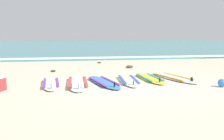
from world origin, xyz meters
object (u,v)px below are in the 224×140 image
at_px(surfboard_1, 78,83).
at_px(surfboard_3, 128,80).
at_px(surfboard_0, 51,84).
at_px(surfboard_4, 149,78).
at_px(surfboard_5, 173,78).
at_px(beach_ball, 222,83).
at_px(surfboard_2, 103,82).

distance_m(surfboard_1, surfboard_3, 1.54).
bearing_deg(surfboard_0, surfboard_1, -0.71).
relative_size(surfboard_1, surfboard_4, 1.14).
xyz_separation_m(surfboard_0, surfboard_3, (2.28, 0.14, -0.00)).
bearing_deg(surfboard_5, surfboard_1, -173.29).
relative_size(surfboard_4, surfboard_5, 0.92).
relative_size(surfboard_4, beach_ball, 9.76).
bearing_deg(beach_ball, surfboard_0, 166.30).
bearing_deg(surfboard_0, surfboard_3, 3.49).
height_order(surfboard_3, beach_ball, beach_ball).
height_order(surfboard_1, surfboard_2, same).
distance_m(surfboard_0, surfboard_5, 3.84).
bearing_deg(surfboard_2, surfboard_5, 8.77).
bearing_deg(surfboard_3, surfboard_2, -169.50).
bearing_deg(surfboard_5, beach_ball, -62.94).
bearing_deg(surfboard_4, surfboard_2, -166.31).
distance_m(surfboard_0, surfboard_2, 1.49).
height_order(surfboard_2, beach_ball, beach_ball).
xyz_separation_m(surfboard_1, surfboard_5, (3.07, 0.36, -0.00)).
bearing_deg(surfboard_4, surfboard_0, -173.09).
height_order(surfboard_3, surfboard_5, same).
distance_m(surfboard_1, beach_ball, 3.98).
xyz_separation_m(surfboard_2, surfboard_4, (1.54, 0.37, 0.00)).
bearing_deg(surfboard_4, surfboard_3, -163.03).
relative_size(surfboard_1, surfboard_5, 1.04).
bearing_deg(surfboard_4, beach_ball, -43.88).
height_order(surfboard_1, surfboard_5, same).
bearing_deg(beach_ball, surfboard_5, 117.06).
bearing_deg(surfboard_3, surfboard_5, 7.89).
bearing_deg(surfboard_1, beach_ball, -16.13).
xyz_separation_m(surfboard_1, surfboard_2, (0.74, 0.00, -0.00)).
height_order(surfboard_0, surfboard_4, same).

